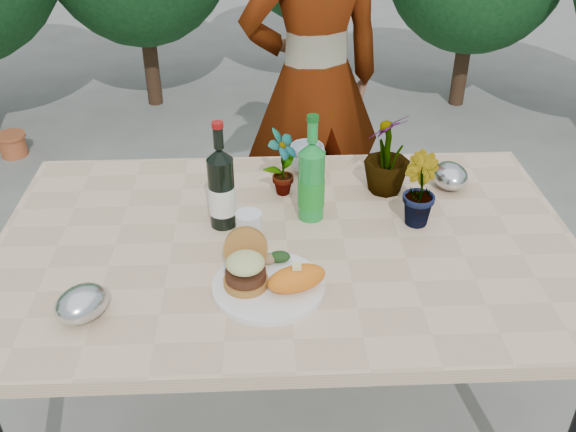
{
  "coord_description": "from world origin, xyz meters",
  "views": [
    {
      "loc": [
        -0.06,
        -1.45,
        1.76
      ],
      "look_at": [
        0.0,
        -0.08,
        0.88
      ],
      "focal_mm": 40.0,
      "sensor_mm": 36.0,
      "label": 1
    }
  ],
  "objects_px": {
    "dinner_plate": "(269,286)",
    "person": "(314,83)",
    "patio_table": "(287,257)",
    "wine_bottle": "(222,189)"
  },
  "relations": [
    {
      "from": "dinner_plate",
      "to": "person",
      "type": "height_order",
      "value": "person"
    },
    {
      "from": "patio_table",
      "to": "dinner_plate",
      "type": "relative_size",
      "value": 5.71
    },
    {
      "from": "wine_bottle",
      "to": "person",
      "type": "xyz_separation_m",
      "value": [
        0.33,
        0.89,
        -0.04
      ]
    },
    {
      "from": "dinner_plate",
      "to": "wine_bottle",
      "type": "xyz_separation_m",
      "value": [
        -0.12,
        0.3,
        0.11
      ]
    },
    {
      "from": "patio_table",
      "to": "person",
      "type": "xyz_separation_m",
      "value": [
        0.15,
        0.98,
        0.13
      ]
    },
    {
      "from": "patio_table",
      "to": "wine_bottle",
      "type": "bearing_deg",
      "value": 153.76
    },
    {
      "from": "patio_table",
      "to": "person",
      "type": "bearing_deg",
      "value": 81.27
    },
    {
      "from": "dinner_plate",
      "to": "person",
      "type": "xyz_separation_m",
      "value": [
        0.2,
        1.19,
        0.07
      ]
    },
    {
      "from": "patio_table",
      "to": "dinner_plate",
      "type": "height_order",
      "value": "dinner_plate"
    },
    {
      "from": "dinner_plate",
      "to": "wine_bottle",
      "type": "bearing_deg",
      "value": 112.44
    }
  ]
}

